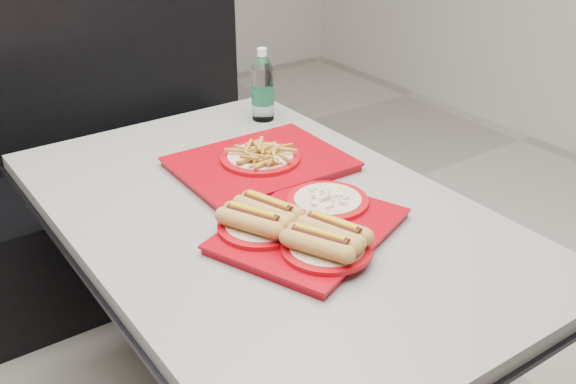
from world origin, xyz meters
TOP-DOWN VIEW (x-y plane):
  - diner_table at (0.00, 0.00)m, footprint 0.92×1.42m
  - booth_bench at (0.00, 1.09)m, footprint 1.30×0.57m
  - tray_near at (-0.00, -0.17)m, footprint 0.50×0.45m
  - tray_far at (0.11, 0.20)m, footprint 0.46×0.36m
  - water_bottle at (0.33, 0.51)m, footprint 0.07×0.07m

SIDE VIEW (x-z plane):
  - booth_bench at x=0.00m, z-range -0.27..1.08m
  - diner_table at x=0.00m, z-range 0.21..0.96m
  - tray_far at x=0.11m, z-range 0.73..0.82m
  - tray_near at x=0.00m, z-range 0.74..0.83m
  - water_bottle at x=0.33m, z-range 0.73..0.97m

